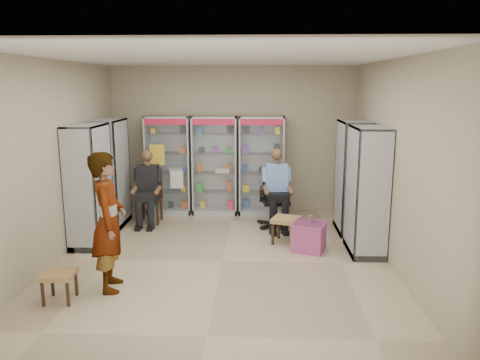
{
  "coord_description": "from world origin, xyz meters",
  "views": [
    {
      "loc": [
        0.53,
        -6.67,
        2.64
      ],
      "look_at": [
        0.24,
        0.7,
        1.12
      ],
      "focal_mm": 35.0,
      "sensor_mm": 36.0,
      "label": 1
    }
  ],
  "objects_px": {
    "cabinet_right_far": "(353,177)",
    "wooden_chair": "(150,199)",
    "cabinet_back_left": "(169,165)",
    "woven_stool_b": "(60,287)",
    "pink_trunk": "(309,237)",
    "standing_man": "(108,222)",
    "cabinet_left_far": "(110,173)",
    "woven_stool_a": "(286,230)",
    "cabinet_back_right": "(261,166)",
    "cabinet_right_near": "(367,191)",
    "cabinet_left_near": "(89,186)",
    "seated_shopkeeper": "(276,191)",
    "office_chair": "(276,198)",
    "cabinet_back_mid": "(215,166)"
  },
  "relations": [
    {
      "from": "cabinet_right_far",
      "to": "wooden_chair",
      "type": "relative_size",
      "value": 2.13
    },
    {
      "from": "cabinet_back_left",
      "to": "woven_stool_b",
      "type": "xyz_separation_m",
      "value": [
        -0.6,
        -4.11,
        -0.81
      ]
    },
    {
      "from": "pink_trunk",
      "to": "standing_man",
      "type": "xyz_separation_m",
      "value": [
        -2.73,
        -1.53,
        0.67
      ]
    },
    {
      "from": "cabinet_right_far",
      "to": "cabinet_left_far",
      "type": "distance_m",
      "value": 4.46
    },
    {
      "from": "woven_stool_a",
      "to": "pink_trunk",
      "type": "bearing_deg",
      "value": -45.57
    },
    {
      "from": "cabinet_back_right",
      "to": "cabinet_right_near",
      "type": "relative_size",
      "value": 1.0
    },
    {
      "from": "cabinet_left_near",
      "to": "woven_stool_b",
      "type": "distance_m",
      "value": 2.26
    },
    {
      "from": "seated_shopkeeper",
      "to": "cabinet_left_near",
      "type": "bearing_deg",
      "value": -168.0
    },
    {
      "from": "cabinet_left_near",
      "to": "cabinet_left_far",
      "type": "bearing_deg",
      "value": 180.0
    },
    {
      "from": "woven_stool_a",
      "to": "seated_shopkeeper",
      "type": "bearing_deg",
      "value": 99.25
    },
    {
      "from": "cabinet_right_near",
      "to": "cabinet_left_near",
      "type": "bearing_deg",
      "value": 87.43
    },
    {
      "from": "cabinet_left_far",
      "to": "cabinet_right_far",
      "type": "bearing_deg",
      "value": 87.43
    },
    {
      "from": "office_chair",
      "to": "cabinet_right_near",
      "type": "bearing_deg",
      "value": -51.04
    },
    {
      "from": "cabinet_left_near",
      "to": "wooden_chair",
      "type": "height_order",
      "value": "cabinet_left_near"
    },
    {
      "from": "cabinet_right_far",
      "to": "office_chair",
      "type": "height_order",
      "value": "cabinet_right_far"
    },
    {
      "from": "cabinet_back_left",
      "to": "woven_stool_a",
      "type": "distance_m",
      "value": 3.05
    },
    {
      "from": "cabinet_back_mid",
      "to": "standing_man",
      "type": "relative_size",
      "value": 1.1
    },
    {
      "from": "cabinet_back_right",
      "to": "cabinet_left_near",
      "type": "bearing_deg",
      "value": -144.35
    },
    {
      "from": "cabinet_right_far",
      "to": "pink_trunk",
      "type": "bearing_deg",
      "value": 140.46
    },
    {
      "from": "cabinet_right_near",
      "to": "cabinet_left_far",
      "type": "height_order",
      "value": "same"
    },
    {
      "from": "woven_stool_a",
      "to": "cabinet_left_near",
      "type": "bearing_deg",
      "value": -176.53
    },
    {
      "from": "seated_shopkeeper",
      "to": "wooden_chair",
      "type": "bearing_deg",
      "value": 167.49
    },
    {
      "from": "cabinet_back_right",
      "to": "woven_stool_a",
      "type": "distance_m",
      "value": 2.03
    },
    {
      "from": "cabinet_back_mid",
      "to": "cabinet_right_near",
      "type": "bearing_deg",
      "value": -40.84
    },
    {
      "from": "cabinet_right_far",
      "to": "woven_stool_b",
      "type": "height_order",
      "value": "cabinet_right_far"
    },
    {
      "from": "cabinet_back_mid",
      "to": "cabinet_left_near",
      "type": "bearing_deg",
      "value": -132.8
    },
    {
      "from": "seated_shopkeeper",
      "to": "office_chair",
      "type": "bearing_deg",
      "value": 83.01
    },
    {
      "from": "cabinet_left_far",
      "to": "seated_shopkeeper",
      "type": "bearing_deg",
      "value": 89.38
    },
    {
      "from": "cabinet_left_near",
      "to": "woven_stool_a",
      "type": "height_order",
      "value": "cabinet_left_near"
    },
    {
      "from": "office_chair",
      "to": "seated_shopkeeper",
      "type": "xyz_separation_m",
      "value": [
        0.0,
        -0.05,
        0.15
      ]
    },
    {
      "from": "cabinet_back_right",
      "to": "cabinet_right_far",
      "type": "height_order",
      "value": "same"
    },
    {
      "from": "cabinet_back_left",
      "to": "cabinet_right_far",
      "type": "xyz_separation_m",
      "value": [
        3.53,
        -1.13,
        0.0
      ]
    },
    {
      "from": "office_chair",
      "to": "seated_shopkeeper",
      "type": "distance_m",
      "value": 0.16
    },
    {
      "from": "cabinet_left_near",
      "to": "seated_shopkeeper",
      "type": "relative_size",
      "value": 1.43
    },
    {
      "from": "seated_shopkeeper",
      "to": "cabinet_back_left",
      "type": "bearing_deg",
      "value": 149.06
    },
    {
      "from": "woven_stool_a",
      "to": "cabinet_back_mid",
      "type": "bearing_deg",
      "value": 126.58
    },
    {
      "from": "wooden_chair",
      "to": "woven_stool_a",
      "type": "height_order",
      "value": "wooden_chair"
    },
    {
      "from": "wooden_chair",
      "to": "woven_stool_a",
      "type": "relative_size",
      "value": 2.14
    },
    {
      "from": "cabinet_right_near",
      "to": "office_chair",
      "type": "distance_m",
      "value": 1.95
    },
    {
      "from": "wooden_chair",
      "to": "seated_shopkeeper",
      "type": "distance_m",
      "value": 2.44
    },
    {
      "from": "cabinet_left_near",
      "to": "wooden_chair",
      "type": "bearing_deg",
      "value": 152.39
    },
    {
      "from": "cabinet_right_near",
      "to": "pink_trunk",
      "type": "relative_size",
      "value": 4.16
    },
    {
      "from": "cabinet_back_right",
      "to": "woven_stool_a",
      "type": "relative_size",
      "value": 4.55
    },
    {
      "from": "cabinet_back_mid",
      "to": "pink_trunk",
      "type": "distance_m",
      "value": 2.88
    },
    {
      "from": "cabinet_right_near",
      "to": "standing_man",
      "type": "distance_m",
      "value": 3.9
    },
    {
      "from": "cabinet_back_right",
      "to": "seated_shopkeeper",
      "type": "relative_size",
      "value": 1.43
    },
    {
      "from": "cabinet_left_far",
      "to": "standing_man",
      "type": "bearing_deg",
      "value": 17.01
    },
    {
      "from": "cabinet_left_near",
      "to": "seated_shopkeeper",
      "type": "distance_m",
      "value": 3.29
    },
    {
      "from": "cabinet_left_far",
      "to": "woven_stool_b",
      "type": "height_order",
      "value": "cabinet_left_far"
    },
    {
      "from": "seated_shopkeeper",
      "to": "woven_stool_b",
      "type": "height_order",
      "value": "seated_shopkeeper"
    }
  ]
}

